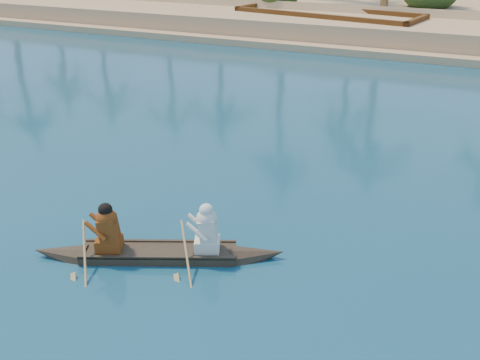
% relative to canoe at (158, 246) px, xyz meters
% --- Properties ---
extents(shrub_cluster, '(100.00, 6.00, 2.40)m').
position_rel_canoe_xyz_m(shrub_cluster, '(-8.00, 29.17, 0.94)').
color(shrub_cluster, '#1C3613').
rests_on(shrub_cluster, ground).
extents(canoe, '(4.74, 2.57, 1.35)m').
position_rel_canoe_xyz_m(canoe, '(0.00, 0.00, 0.00)').
color(canoe, '#392C1F').
rests_on(canoe, ground).
extents(barge_mid, '(11.44, 5.58, 1.83)m').
position_rel_canoe_xyz_m(barge_mid, '(-3.83, 24.67, 0.38)').
color(barge_mid, '#5C3713').
rests_on(barge_mid, ground).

